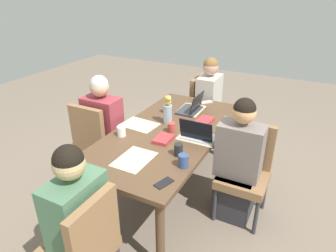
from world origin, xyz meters
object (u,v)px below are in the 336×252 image
Objects in this scene: coffee_mug_centre_left at (121,131)px; phone_silver at (206,102)px; flower_vase at (168,109)px; coffee_mug_far_left at (167,108)px; person_near_left_near at (238,167)px; book_red_cover at (163,139)px; dining_table at (168,137)px; person_head_left_left_far at (80,232)px; chair_head_left_left_far at (83,245)px; laptop_head_right_left_mid at (192,108)px; chair_near_left_near at (246,167)px; phone_black at (164,183)px; chair_head_right_left_mid at (205,106)px; coffee_mug_near_right at (183,161)px; chair_far_right_near at (96,138)px; laptop_near_left_near at (198,135)px; book_blue_cover at (205,121)px; coffee_mug_centre_right at (178,150)px; person_head_right_left_mid at (208,107)px; person_far_right_near at (104,134)px; coffee_mug_near_left at (171,127)px.

coffee_mug_centre_left is 1.26m from phone_silver.
coffee_mug_far_left is at bearing 28.27° from flower_vase.
book_red_cover is (-0.20, 0.66, 0.22)m from person_near_left_near.
dining_table is 1.65× the size of person_head_left_left_far.
flower_vase reaches higher than coffee_mug_far_left.
laptop_head_right_left_mid is at bearing 1.41° from chair_head_left_left_far.
chair_near_left_near is 6.00× the size of phone_black.
chair_near_left_near is at bearing -144.45° from chair_head_right_left_mid.
flower_vase is 2.07× the size of phone_silver.
phone_silver is (0.34, -0.05, -0.04)m from laptop_head_right_left_mid.
phone_black is (-1.32, -0.35, -0.04)m from laptop_head_right_left_mid.
coffee_mug_near_right is at bearing -146.00° from coffee_mug_far_left.
chair_far_right_near is at bearing -2.51° from phone_silver.
flower_vase reaches higher than coffee_mug_near_right.
person_near_left_near is at bearing -101.13° from flower_vase.
laptop_near_left_near is (1.24, -0.34, 0.25)m from person_head_left_left_far.
coffee_mug_centre_right is at bearing -172.77° from book_blue_cover.
phone_black is at bearing -153.77° from coffee_mug_far_left.
laptop_head_right_left_mid is (0.48, 0.77, 0.27)m from chair_near_left_near.
person_head_right_left_mid is 1.33× the size of chair_head_left_left_far.
flower_vase is (0.19, -0.70, 0.36)m from person_far_right_near.
coffee_mug_centre_right is (0.14, 0.11, 0.00)m from coffee_mug_near_right.
coffee_mug_near_right is (-1.06, -0.38, 0.01)m from laptop_head_right_left_mid.
laptop_near_left_near is 0.72m from coffee_mug_centre_left.
person_head_left_left_far is at bearing -173.20° from coffee_mug_far_left.
coffee_mug_centre_left is at bearing 21.40° from chair_head_left_left_far.
chair_head_left_left_far is 1.90m from laptop_head_right_left_mid.
coffee_mug_near_right is at bearing -166.34° from person_head_right_left_mid.
laptop_head_right_left_mid is at bearing 51.76° from person_near_left_near.
coffee_mug_far_left reaches higher than dining_table.
laptop_near_left_near reaches higher than coffee_mug_centre_left.
book_blue_cover is (0.38, -1.03, 0.22)m from person_far_right_near.
coffee_mug_far_left is at bearing 6.80° from person_head_left_left_far.
flower_vase is (0.08, 0.86, 0.39)m from chair_near_left_near.
person_head_right_left_mid is at bearing 21.53° from book_blue_cover.
coffee_mug_near_right is (-0.40, -1.24, 0.28)m from chair_far_right_near.
coffee_mug_far_left is at bearing 124.13° from laptop_head_right_left_mid.
chair_head_right_left_mid is 1.50m from person_far_right_near.
coffee_mug_far_left reaches higher than coffee_mug_centre_right.
person_head_left_left_far reaches higher than laptop_near_left_near.
coffee_mug_far_left is (0.41, 0.25, 0.01)m from coffee_mug_near_left.
chair_head_right_left_mid is at bearing 32.13° from person_near_left_near.
person_far_right_near reaches higher than laptop_near_left_near.
person_head_right_left_mid and person_head_left_left_far have the same top height.
phone_black is (-0.40, -0.08, -0.05)m from coffee_mug_centre_right.
chair_head_right_left_mid reaches higher than phone_silver.
chair_far_right_near is at bearing 96.45° from coffee_mug_near_left.
chair_head_left_left_far and chair_far_right_near have the same top height.
book_blue_cover is at bearing -42.93° from coffee_mug_centre_left.
person_far_right_near is 5.97× the size of book_blue_cover.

